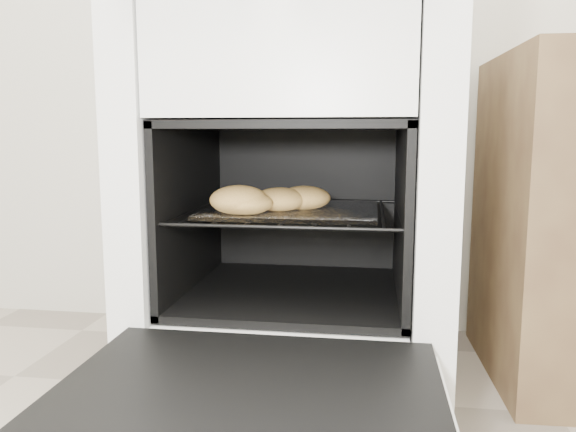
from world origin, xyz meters
name	(u,v)px	position (x,y,z in m)	size (l,w,h in m)	color
stove	(298,183)	(0.06, 1.13, 0.50)	(0.67, 0.75, 1.03)	white
oven_door	(248,401)	(0.06, 0.56, 0.22)	(0.60, 0.47, 0.04)	black
oven_rack	(294,211)	(0.06, 1.05, 0.45)	(0.49, 0.47, 0.01)	black
foil_sheet	(292,210)	(0.06, 1.03, 0.45)	(0.38, 0.34, 0.01)	white
baked_rolls	(266,200)	(0.02, 0.95, 0.48)	(0.26, 0.24, 0.06)	tan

